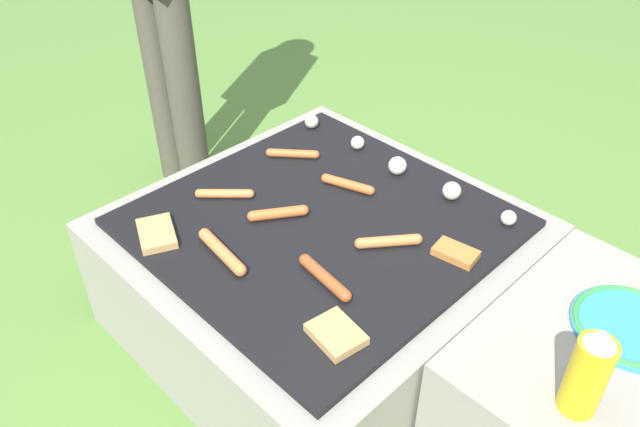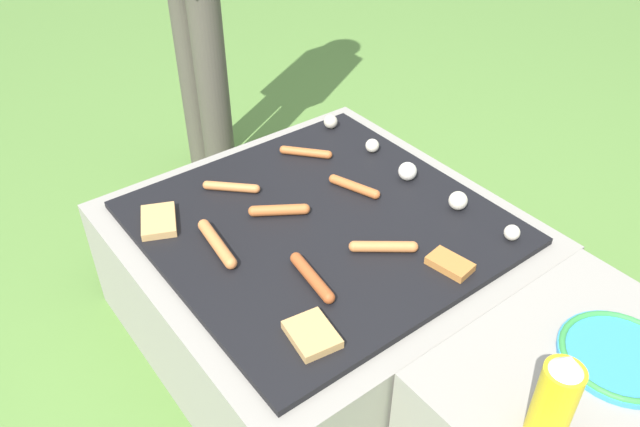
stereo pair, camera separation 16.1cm
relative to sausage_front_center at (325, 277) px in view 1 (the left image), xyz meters
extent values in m
plane|color=#567F38|center=(-0.17, 0.16, -0.39)|extent=(14.00, 14.00, 0.00)
cube|color=gray|center=(-0.17, 0.16, -0.21)|extent=(0.95, 0.95, 0.36)
cube|color=black|center=(-0.17, 0.16, -0.02)|extent=(0.83, 0.83, 0.02)
cube|color=gray|center=(0.56, 0.28, -0.20)|extent=(0.49, 0.62, 0.38)
cylinder|color=#4C473D|center=(-1.14, 0.31, -0.01)|extent=(0.11, 0.11, 0.78)
cylinder|color=#4C473D|center=(-1.00, 0.31, -0.01)|extent=(0.11, 0.11, 0.78)
cylinder|color=#C6753D|center=(-0.24, -0.11, 0.00)|extent=(0.17, 0.05, 0.03)
sphere|color=#C6753D|center=(-0.15, -0.12, 0.00)|extent=(0.03, 0.03, 0.03)
sphere|color=#C6753D|center=(-0.32, -0.10, 0.00)|extent=(0.03, 0.03, 0.03)
cylinder|color=#C6753D|center=(-0.43, 0.04, 0.00)|extent=(0.11, 0.11, 0.02)
sphere|color=#C6753D|center=(-0.48, -0.01, 0.00)|extent=(0.02, 0.02, 0.02)
sphere|color=#C6753D|center=(-0.38, 0.09, 0.00)|extent=(0.02, 0.02, 0.02)
cylinder|color=#A34C23|center=(0.00, 0.00, 0.00)|extent=(0.15, 0.05, 0.03)
sphere|color=#A34C23|center=(-0.08, 0.01, 0.00)|extent=(0.03, 0.03, 0.03)
sphere|color=#A34C23|center=(0.08, -0.01, 0.00)|extent=(0.03, 0.03, 0.03)
cylinder|color=#B7602D|center=(-0.26, 0.09, 0.00)|extent=(0.10, 0.13, 0.03)
sphere|color=#B7602D|center=(-0.22, 0.14, 0.00)|extent=(0.03, 0.03, 0.03)
sphere|color=#B7602D|center=(-0.29, 0.03, 0.00)|extent=(0.03, 0.03, 0.03)
cylinder|color=#B7602D|center=(-0.45, 0.31, 0.00)|extent=(0.12, 0.11, 0.02)
sphere|color=#B7602D|center=(-0.40, 0.36, 0.00)|extent=(0.02, 0.02, 0.02)
sphere|color=#B7602D|center=(-0.50, 0.27, 0.00)|extent=(0.02, 0.02, 0.02)
cylinder|color=#B7602D|center=(-0.22, 0.31, 0.00)|extent=(0.14, 0.07, 0.03)
sphere|color=#B7602D|center=(-0.29, 0.29, 0.00)|extent=(0.03, 0.03, 0.03)
sphere|color=#B7602D|center=(-0.16, 0.33, 0.00)|extent=(0.03, 0.03, 0.03)
cylinder|color=#C6753D|center=(0.02, 0.20, 0.00)|extent=(0.11, 0.13, 0.03)
sphere|color=#C6753D|center=(-0.03, 0.15, 0.00)|extent=(0.03, 0.03, 0.03)
sphere|color=#C6753D|center=(0.06, 0.26, 0.00)|extent=(0.03, 0.03, 0.03)
cube|color=tan|center=(-0.41, -0.18, 0.00)|extent=(0.15, 0.13, 0.02)
cube|color=tan|center=(0.14, -0.10, 0.00)|extent=(0.12, 0.10, 0.02)
cube|color=#B27033|center=(0.16, 0.29, 0.00)|extent=(0.11, 0.08, 0.02)
sphere|color=beige|center=(-0.54, 0.48, 0.01)|extent=(0.04, 0.04, 0.04)
sphere|color=beige|center=(-0.35, 0.49, 0.01)|extent=(0.04, 0.04, 0.04)
sphere|color=silver|center=(-0.17, 0.47, 0.01)|extent=(0.05, 0.05, 0.05)
sphere|color=beige|center=(0.01, 0.48, 0.01)|extent=(0.05, 0.05, 0.05)
sphere|color=beige|center=(0.18, 0.49, 0.01)|extent=(0.04, 0.04, 0.04)
cylinder|color=#338CCC|center=(0.56, 0.36, -0.01)|extent=(0.24, 0.24, 0.01)
torus|color=#338C3F|center=(0.56, 0.36, 0.00)|extent=(0.24, 0.24, 0.01)
cylinder|color=gold|center=(0.57, 0.10, 0.07)|extent=(0.07, 0.07, 0.17)
cone|color=white|center=(0.57, 0.10, 0.17)|extent=(0.06, 0.06, 0.04)
camera|label=1|loc=(0.74, -0.74, 0.98)|focal=35.00mm
camera|label=2|loc=(0.84, -0.62, 0.98)|focal=35.00mm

